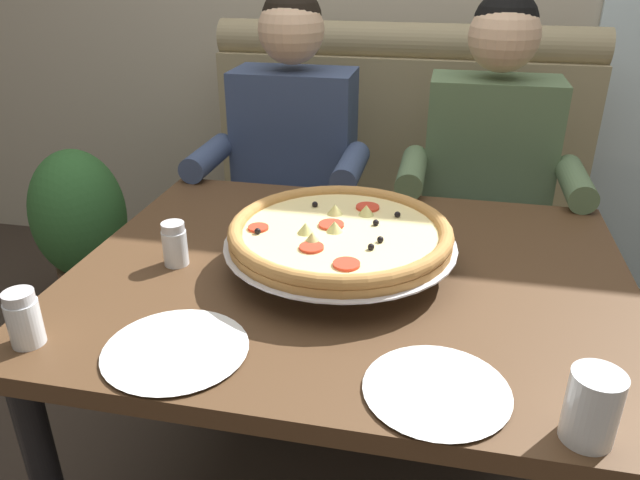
{
  "coord_description": "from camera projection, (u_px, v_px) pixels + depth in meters",
  "views": [
    {
      "loc": [
        0.18,
        -1.16,
        1.38
      ],
      "look_at": [
        -0.06,
        -0.01,
        0.81
      ],
      "focal_mm": 34.1,
      "sensor_mm": 36.0,
      "label": 1
    }
  ],
  "objects": [
    {
      "name": "potted_plant",
      "position": [
        81.0,
        227.0,
        2.39
      ],
      "size": [
        0.36,
        0.36,
        0.7
      ],
      "color": "brown",
      "rests_on": "ground_plane"
    },
    {
      "name": "shaker_oregano",
      "position": [
        175.0,
        247.0,
        1.35
      ],
      "size": [
        0.06,
        0.06,
        0.1
      ],
      "color": "white",
      "rests_on": "dining_table"
    },
    {
      "name": "plate_near_left",
      "position": [
        437.0,
        387.0,
        0.97
      ],
      "size": [
        0.24,
        0.24,
        0.02
      ],
      "color": "white",
      "rests_on": "dining_table"
    },
    {
      "name": "booth_bench",
      "position": [
        389.0,
        231.0,
        2.32
      ],
      "size": [
        1.44,
        0.78,
        1.13
      ],
      "color": "#998966",
      "rests_on": "ground_plane"
    },
    {
      "name": "plate_near_right",
      "position": [
        175.0,
        347.0,
        1.07
      ],
      "size": [
        0.26,
        0.26,
        0.02
      ],
      "color": "white",
      "rests_on": "dining_table"
    },
    {
      "name": "diner_left",
      "position": [
        287.0,
        171.0,
        2.01
      ],
      "size": [
        0.54,
        0.64,
        1.27
      ],
      "color": "#2D3342",
      "rests_on": "ground_plane"
    },
    {
      "name": "shaker_parmesan",
      "position": [
        25.0,
        322.0,
        1.08
      ],
      "size": [
        0.06,
        0.06,
        0.11
      ],
      "color": "white",
      "rests_on": "dining_table"
    },
    {
      "name": "pizza",
      "position": [
        340.0,
        234.0,
        1.31
      ],
      "size": [
        0.51,
        0.51,
        0.12
      ],
      "color": "silver",
      "rests_on": "dining_table"
    },
    {
      "name": "diner_right",
      "position": [
        488.0,
        185.0,
        1.89
      ],
      "size": [
        0.54,
        0.64,
        1.27
      ],
      "color": "#2D3342",
      "rests_on": "ground_plane"
    },
    {
      "name": "drinking_glass",
      "position": [
        591.0,
        411.0,
        0.86
      ],
      "size": [
        0.08,
        0.08,
        0.11
      ],
      "color": "silver",
      "rests_on": "dining_table"
    },
    {
      "name": "dining_table",
      "position": [
        348.0,
        304.0,
        1.37
      ],
      "size": [
        1.21,
        0.97,
        0.74
      ],
      "color": "#4C331E",
      "rests_on": "ground_plane"
    }
  ]
}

